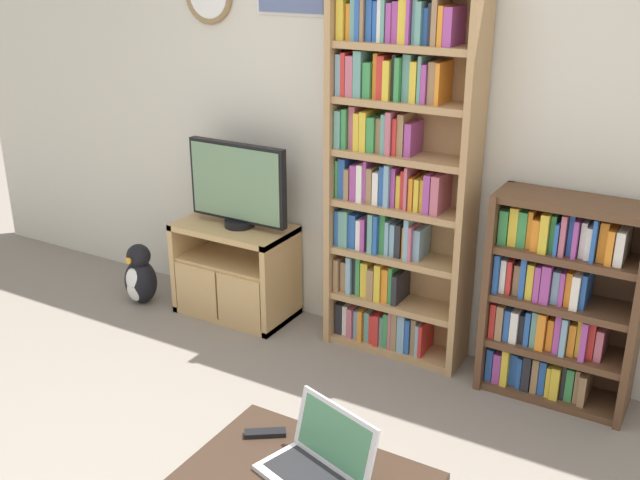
# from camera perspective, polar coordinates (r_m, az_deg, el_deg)

# --- Properties ---
(wall_back) EXTENTS (6.89, 0.09, 2.60)m
(wall_back) POSITION_cam_1_polar(r_m,az_deg,el_deg) (4.05, 7.46, 9.14)
(wall_back) COLOR beige
(wall_back) RESTS_ON ground_plane
(tv_stand) EXTENTS (0.72, 0.40, 0.59)m
(tv_stand) POSITION_cam_1_polar(r_m,az_deg,el_deg) (4.65, -6.55, -2.31)
(tv_stand) COLOR tan
(tv_stand) RESTS_ON ground_plane
(television) EXTENTS (0.66, 0.18, 0.51)m
(television) POSITION_cam_1_polar(r_m,az_deg,el_deg) (4.45, -6.30, 4.16)
(television) COLOR black
(television) RESTS_ON tv_stand
(bookshelf_tall) EXTENTS (0.79, 0.26, 2.00)m
(bookshelf_tall) POSITION_cam_1_polar(r_m,az_deg,el_deg) (4.00, 5.69, 4.71)
(bookshelf_tall) COLOR tan
(bookshelf_tall) RESTS_ON ground_plane
(bookshelf_short) EXTENTS (0.73, 0.30, 1.06)m
(bookshelf_short) POSITION_cam_1_polar(r_m,az_deg,el_deg) (3.90, 17.55, -4.44)
(bookshelf_short) COLOR brown
(bookshelf_short) RESTS_ON ground_plane
(laptop) EXTENTS (0.44, 0.36, 0.24)m
(laptop) POSITION_cam_1_polar(r_m,az_deg,el_deg) (2.75, 0.04, -16.49)
(laptop) COLOR silver
(laptop) RESTS_ON coffee_table
(remote_near_laptop) EXTENTS (0.16, 0.13, 0.02)m
(remote_near_laptop) POSITION_cam_1_polar(r_m,az_deg,el_deg) (2.98, -4.20, -14.47)
(remote_near_laptop) COLOR black
(remote_near_laptop) RESTS_ON coffee_table
(penguin_figurine) EXTENTS (0.22, 0.19, 0.40)m
(penguin_figurine) POSITION_cam_1_polar(r_m,az_deg,el_deg) (4.95, -13.58, -2.73)
(penguin_figurine) COLOR black
(penguin_figurine) RESTS_ON ground_plane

